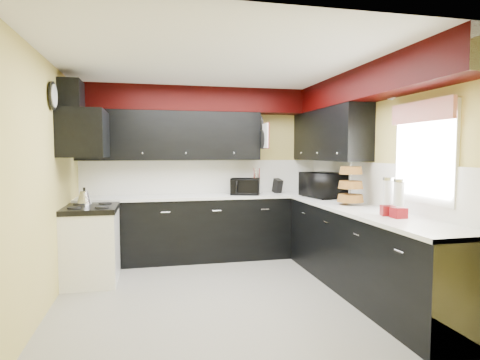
% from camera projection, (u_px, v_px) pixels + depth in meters
% --- Properties ---
extents(ground, '(3.60, 3.60, 0.00)m').
position_uv_depth(ground, '(225.00, 293.00, 4.45)').
color(ground, gray).
rests_on(ground, ground).
extents(wall_back, '(3.60, 0.06, 2.50)m').
position_uv_depth(wall_back, '(204.00, 173.00, 6.11)').
color(wall_back, '#E0C666').
rests_on(wall_back, ground).
extents(wall_right, '(0.06, 3.60, 2.50)m').
position_uv_depth(wall_right, '(374.00, 179.00, 4.75)').
color(wall_right, '#E0C666').
rests_on(wall_right, ground).
extents(wall_left, '(0.06, 3.60, 2.50)m').
position_uv_depth(wall_left, '(47.00, 184.00, 3.97)').
color(wall_left, '#E0C666').
rests_on(wall_left, ground).
extents(ceiling, '(3.60, 3.60, 0.06)m').
position_uv_depth(ceiling, '(225.00, 64.00, 4.27)').
color(ceiling, white).
rests_on(ceiling, wall_back).
extents(cab_back, '(3.60, 0.60, 0.90)m').
position_uv_depth(cab_back, '(207.00, 228.00, 5.87)').
color(cab_back, black).
rests_on(cab_back, ground).
extents(cab_right, '(0.60, 3.00, 0.90)m').
position_uv_depth(cab_right, '(363.00, 253.00, 4.45)').
color(cab_right, black).
rests_on(cab_right, ground).
extents(counter_back, '(3.62, 0.64, 0.04)m').
position_uv_depth(counter_back, '(207.00, 196.00, 5.84)').
color(counter_back, white).
rests_on(counter_back, cab_back).
extents(counter_right, '(0.64, 3.02, 0.04)m').
position_uv_depth(counter_right, '(364.00, 211.00, 4.42)').
color(counter_right, white).
rests_on(counter_right, cab_right).
extents(splash_back, '(3.60, 0.02, 0.50)m').
position_uv_depth(splash_back, '(204.00, 177.00, 6.11)').
color(splash_back, white).
rests_on(splash_back, counter_back).
extents(splash_right, '(0.02, 3.60, 0.50)m').
position_uv_depth(splash_right, '(373.00, 184.00, 4.75)').
color(splash_right, white).
rests_on(splash_right, counter_right).
extents(upper_back, '(2.60, 0.35, 0.70)m').
position_uv_depth(upper_back, '(171.00, 136.00, 5.79)').
color(upper_back, black).
rests_on(upper_back, wall_back).
extents(upper_right, '(0.35, 1.80, 0.70)m').
position_uv_depth(upper_right, '(329.00, 135.00, 5.55)').
color(upper_right, black).
rests_on(upper_right, wall_right).
extents(soffit_back, '(3.60, 0.36, 0.35)m').
position_uv_depth(soffit_back, '(205.00, 100.00, 5.86)').
color(soffit_back, black).
rests_on(soffit_back, wall_back).
extents(soffit_right, '(0.36, 3.24, 0.35)m').
position_uv_depth(soffit_right, '(371.00, 84.00, 4.46)').
color(soffit_right, black).
rests_on(soffit_right, wall_right).
extents(stove, '(0.60, 0.75, 0.86)m').
position_uv_depth(stove, '(92.00, 247.00, 4.82)').
color(stove, white).
rests_on(stove, ground).
extents(cooktop, '(0.62, 0.77, 0.06)m').
position_uv_depth(cooktop, '(91.00, 209.00, 4.79)').
color(cooktop, black).
rests_on(cooktop, stove).
extents(hood, '(0.50, 0.78, 0.55)m').
position_uv_depth(hood, '(84.00, 134.00, 4.72)').
color(hood, black).
rests_on(hood, wall_left).
extents(hood_duct, '(0.24, 0.40, 0.40)m').
position_uv_depth(hood_duct, '(71.00, 97.00, 4.66)').
color(hood_duct, black).
rests_on(hood_duct, wall_left).
extents(window, '(0.03, 0.86, 0.96)m').
position_uv_depth(window, '(425.00, 154.00, 3.85)').
color(window, white).
rests_on(window, wall_right).
extents(valance, '(0.04, 0.88, 0.20)m').
position_uv_depth(valance, '(421.00, 112.00, 3.81)').
color(valance, red).
rests_on(valance, wall_right).
extents(pan_top, '(0.03, 0.22, 0.40)m').
position_uv_depth(pan_top, '(260.00, 123.00, 5.99)').
color(pan_top, black).
rests_on(pan_top, upper_back).
extents(pan_mid, '(0.03, 0.28, 0.46)m').
position_uv_depth(pan_mid, '(262.00, 140.00, 5.88)').
color(pan_mid, black).
rests_on(pan_mid, upper_back).
extents(pan_low, '(0.03, 0.24, 0.42)m').
position_uv_depth(pan_low, '(258.00, 142.00, 6.14)').
color(pan_low, black).
rests_on(pan_low, upper_back).
extents(cut_board, '(0.03, 0.26, 0.35)m').
position_uv_depth(cut_board, '(265.00, 136.00, 5.77)').
color(cut_board, white).
rests_on(cut_board, upper_back).
extents(baskets, '(0.27, 0.27, 0.50)m').
position_uv_depth(baskets, '(351.00, 185.00, 4.74)').
color(baskets, brown).
rests_on(baskets, upper_right).
extents(clock, '(0.03, 0.30, 0.30)m').
position_uv_depth(clock, '(53.00, 96.00, 4.15)').
color(clock, black).
rests_on(clock, wall_left).
extents(deco_plate, '(0.03, 0.24, 0.24)m').
position_uv_depth(deco_plate, '(392.00, 89.00, 4.33)').
color(deco_plate, white).
rests_on(deco_plate, wall_right).
extents(toaster_oven, '(0.51, 0.46, 0.24)m').
position_uv_depth(toaster_oven, '(245.00, 186.00, 5.89)').
color(toaster_oven, black).
rests_on(toaster_oven, counter_back).
extents(microwave, '(0.52, 0.68, 0.34)m').
position_uv_depth(microwave, '(323.00, 185.00, 5.55)').
color(microwave, black).
rests_on(microwave, counter_right).
extents(utensil_crock, '(0.17, 0.17, 0.16)m').
position_uv_depth(utensil_crock, '(257.00, 189.00, 6.00)').
color(utensil_crock, silver).
rests_on(utensil_crock, counter_back).
extents(knife_block, '(0.13, 0.16, 0.21)m').
position_uv_depth(knife_block, '(278.00, 186.00, 6.12)').
color(knife_block, black).
rests_on(knife_block, counter_back).
extents(kettle, '(0.21, 0.21, 0.16)m').
position_uv_depth(kettle, '(84.00, 198.00, 4.98)').
color(kettle, silver).
rests_on(kettle, cooktop).
extents(dispenser_a, '(0.13, 0.13, 0.33)m').
position_uv_depth(dispenser_a, '(399.00, 201.00, 3.79)').
color(dispenser_a, '#70000D').
rests_on(dispenser_a, counter_right).
extents(dispenser_b, '(0.15, 0.15, 0.34)m').
position_uv_depth(dispenser_b, '(388.00, 199.00, 3.94)').
color(dispenser_b, '#5A0009').
rests_on(dispenser_b, counter_right).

